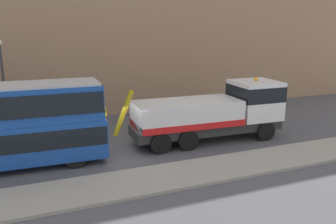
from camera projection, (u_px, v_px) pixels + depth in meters
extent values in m
plane|color=#4C4C51|center=(119.00, 152.00, 19.73)|extent=(120.00, 120.00, 0.00)
cube|color=gray|center=(144.00, 181.00, 15.95)|extent=(60.00, 2.80, 0.15)
cube|color=#9E7A5B|center=(83.00, 6.00, 25.86)|extent=(60.00, 1.20, 16.00)
cube|color=#2D2D2D|center=(207.00, 127.00, 21.48)|extent=(9.08, 2.57, 0.55)
cube|color=white|center=(255.00, 100.00, 22.22)|extent=(2.70, 2.70, 2.30)
cube|color=black|center=(255.00, 92.00, 22.11)|extent=(2.73, 2.73, 0.90)
cube|color=silver|center=(187.00, 113.00, 20.81)|extent=(6.20, 2.85, 1.40)
cube|color=red|center=(187.00, 122.00, 20.93)|extent=(6.20, 2.90, 0.36)
cylinder|color=#B79914|center=(124.00, 113.00, 19.49)|extent=(1.24, 0.33, 2.52)
sphere|color=orange|center=(256.00, 79.00, 21.92)|extent=(0.24, 0.24, 0.24)
cylinder|color=black|center=(245.00, 122.00, 23.66)|extent=(1.17, 0.39, 1.16)
cylinder|color=black|center=(265.00, 131.00, 21.64)|extent=(1.17, 0.39, 1.16)
cylinder|color=black|center=(173.00, 129.00, 21.98)|extent=(1.17, 0.39, 1.16)
cylinder|color=black|center=(188.00, 140.00, 19.95)|extent=(1.17, 0.39, 1.16)
cylinder|color=black|center=(148.00, 132.00, 21.44)|extent=(1.17, 0.39, 1.16)
cylinder|color=black|center=(161.00, 143.00, 19.42)|extent=(1.17, 0.39, 1.16)
cube|color=yellow|center=(103.00, 109.00, 18.57)|extent=(0.12, 1.50, 0.44)
cylinder|color=black|center=(71.00, 144.00, 19.48)|extent=(1.05, 0.34, 1.04)
cylinder|color=black|center=(76.00, 157.00, 17.51)|extent=(1.05, 0.34, 1.04)
cylinder|color=#38383D|center=(4.00, 89.00, 23.03)|extent=(0.16, 0.16, 5.50)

